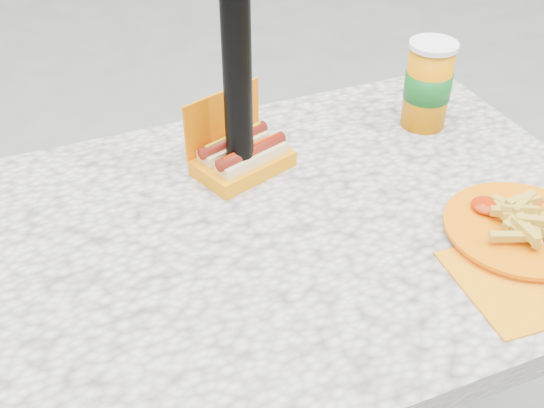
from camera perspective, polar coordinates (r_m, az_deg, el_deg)
name	(u,v)px	position (r m, az deg, el deg)	size (l,w,h in m)	color
picnic_table	(274,274)	(1.22, 0.18, -5.84)	(1.20, 0.80, 0.75)	beige
hotdog_box	(241,155)	(1.28, -2.61, 4.14)	(0.20, 0.16, 0.14)	#E76C00
fries_plate	(520,230)	(1.19, 20.04, -2.07)	(0.30, 0.32, 0.05)	orange
soda_cup	(428,85)	(1.42, 12.91, 9.70)	(0.10, 0.10, 0.18)	orange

